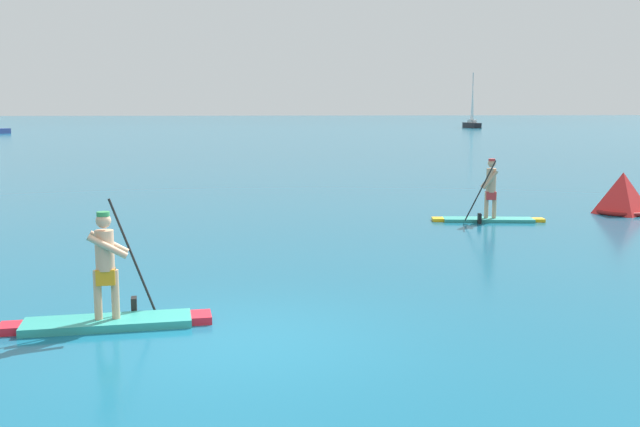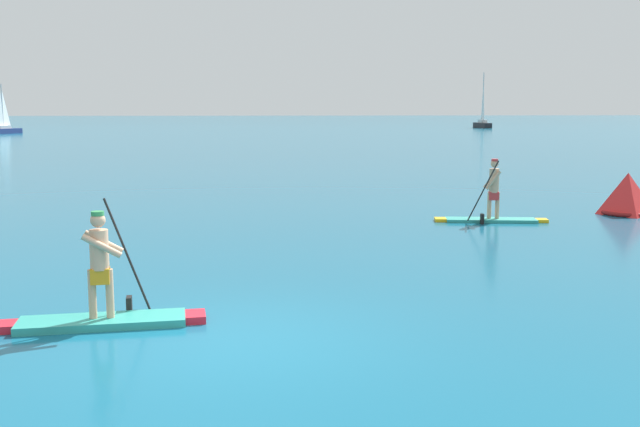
{
  "view_description": "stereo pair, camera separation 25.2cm",
  "coord_description": "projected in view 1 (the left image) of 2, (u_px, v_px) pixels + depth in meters",
  "views": [
    {
      "loc": [
        0.06,
        -9.52,
        3.1
      ],
      "look_at": [
        1.68,
        6.3,
        0.78
      ],
      "focal_mm": 41.66,
      "sensor_mm": 36.0,
      "label": 1
    },
    {
      "loc": [
        0.31,
        -9.54,
        3.1
      ],
      "look_at": [
        1.68,
        6.3,
        0.78
      ],
      "focal_mm": 41.66,
      "sensor_mm": 36.0,
      "label": 2
    }
  ],
  "objects": [
    {
      "name": "ground",
      "position": [
        242.0,
        342.0,
        9.81
      ],
      "size": [
        440.0,
        440.0,
        0.0
      ],
      "primitive_type": "plane",
      "color": "#145B7A"
    },
    {
      "name": "race_marker_buoy",
      "position": [
        622.0,
        195.0,
        21.38
      ],
      "size": [
        1.49,
        1.49,
        1.19
      ],
      "color": "red",
      "rests_on": "ground"
    },
    {
      "name": "paddleboarder_mid_center",
      "position": [
        108.0,
        303.0,
        10.45
      ],
      "size": [
        2.93,
        1.02,
        1.8
      ],
      "rotation": [
        0.0,
        0.0,
        0.11
      ],
      "color": "teal",
      "rests_on": "ground"
    },
    {
      "name": "paddleboarder_far_right",
      "position": [
        488.0,
        206.0,
        19.95
      ],
      "size": [
        3.02,
        0.95,
        1.74
      ],
      "rotation": [
        0.0,
        0.0,
        3.0
      ],
      "color": "teal",
      "rests_on": "ground"
    },
    {
      "name": "sailboat_right_horizon",
      "position": [
        472.0,
        120.0,
        103.37
      ],
      "size": [
        1.27,
        4.86,
        7.59
      ],
      "rotation": [
        0.0,
        0.0,
        4.75
      ],
      "color": "black",
      "rests_on": "ground"
    }
  ]
}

